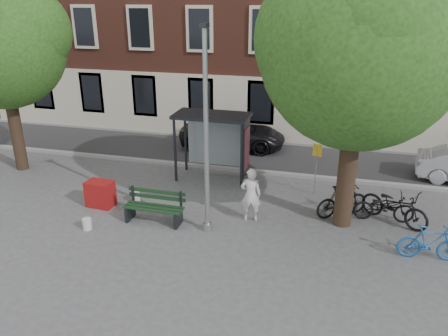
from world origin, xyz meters
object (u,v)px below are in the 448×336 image
bike_a (384,207)px  bus_shelter (223,132)px  painter (251,195)px  bike_b (430,243)px  bench (154,208)px  bike_c (395,206)px  lamppost (206,145)px  notice_sign (317,158)px  bike_d (342,201)px  red_stand (100,194)px  car_dark (233,134)px

bike_a → bus_shelter: bearing=66.3°
painter → bike_b: painter is taller
bench → bike_c: (7.38, 1.86, 0.13)m
bike_a → lamppost: bearing=106.8°
bus_shelter → notice_sign: 3.70m
bus_shelter → bike_c: bearing=-18.8°
lamppost → painter: (1.13, 1.00, -1.89)m
lamppost → bus_shelter: (-0.61, 4.11, -0.87)m
lamppost → bike_b: size_ratio=3.61×
bike_c → bike_d: bearing=121.7°
painter → red_stand: painter is taller
bus_shelter → notice_sign: (3.61, -0.61, -0.52)m
bike_a → red_stand: (-9.31, -1.33, -0.04)m
painter → bike_a: painter is taller
bus_shelter → red_stand: bearing=-135.2°
red_stand → car_dark: bearing=67.8°
bus_shelter → car_dark: (-0.50, 3.76, -1.24)m
lamppost → car_dark: 8.22m
bus_shelter → painter: 3.71m
bus_shelter → bike_a: size_ratio=1.52×
painter → bike_b: 5.28m
lamppost → bike_a: lamppost is taller
car_dark → notice_sign: notice_sign is taller
painter → car_dark: bearing=-84.6°
bike_a → notice_sign: size_ratio=0.98×
bike_d → red_stand: 8.11m
bike_a → bike_c: 0.32m
bus_shelter → notice_sign: size_ratio=1.48×
lamppost → red_stand: 4.72m
lamppost → red_stand: lamppost is taller
bike_b → lamppost: bearing=86.0°
lamppost → bus_shelter: bearing=98.4°
bike_c → bike_d: (-1.61, 0.01, -0.02)m
lamppost → bench: bearing=175.6°
bus_shelter → bike_c: bus_shelter is taller
bike_b → notice_sign: bearing=39.4°
bench → bike_a: 7.32m
bench → bike_d: bearing=18.5°
bus_shelter → bike_c: size_ratio=1.28×
bike_c → notice_sign: bearing=92.0°
lamppost → bike_c: 6.32m
bike_c → notice_sign: size_ratio=1.16×
bench → bike_d: size_ratio=1.03×
bike_b → red_stand: size_ratio=1.88×
bike_a → bike_c: bike_c is taller
bike_d → red_stand: bike_d is taller
bench → bike_b: bearing=-0.3°
bench → bike_c: size_ratio=0.87×
bike_d → notice_sign: size_ratio=0.97×
painter → red_stand: size_ratio=1.98×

